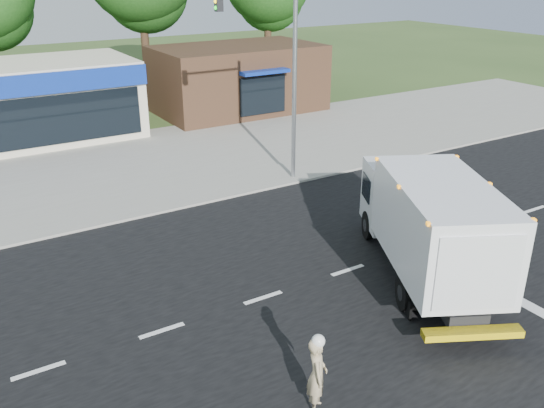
% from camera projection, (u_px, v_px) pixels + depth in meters
% --- Properties ---
extents(ground, '(120.00, 120.00, 0.00)m').
position_uv_depth(ground, '(348.00, 271.00, 17.55)').
color(ground, '#385123').
rests_on(ground, ground).
extents(road_asphalt, '(60.00, 14.00, 0.02)m').
position_uv_depth(road_asphalt, '(348.00, 270.00, 17.54)').
color(road_asphalt, black).
rests_on(road_asphalt, ground).
extents(sidewalk, '(60.00, 2.40, 0.12)m').
position_uv_depth(sidewalk, '(225.00, 186.00, 23.97)').
color(sidewalk, gray).
rests_on(sidewalk, ground).
extents(parking_apron, '(60.00, 9.00, 0.02)m').
position_uv_depth(parking_apron, '(172.00, 152.00, 28.56)').
color(parking_apron, gray).
rests_on(parking_apron, ground).
extents(lane_markings, '(55.20, 7.00, 0.01)m').
position_uv_depth(lane_markings, '(412.00, 277.00, 17.13)').
color(lane_markings, silver).
rests_on(lane_markings, road_asphalt).
extents(ems_box_truck, '(5.41, 7.71, 3.31)m').
position_uv_depth(ems_box_truck, '(429.00, 220.00, 16.38)').
color(ems_box_truck, black).
rests_on(ems_box_truck, ground).
extents(emergency_worker, '(0.69, 0.76, 1.85)m').
position_uv_depth(emergency_worker, '(317.00, 374.00, 11.77)').
color(emergency_worker, tan).
rests_on(emergency_worker, ground).
extents(brown_storefront, '(10.00, 6.70, 4.00)m').
position_uv_depth(brown_storefront, '(238.00, 78.00, 35.85)').
color(brown_storefront, '#382316').
rests_on(brown_storefront, ground).
extents(traffic_signal_pole, '(3.51, 0.25, 8.00)m').
position_uv_depth(traffic_signal_pole, '(281.00, 65.00, 22.75)').
color(traffic_signal_pole, gray).
rests_on(traffic_signal_pole, ground).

